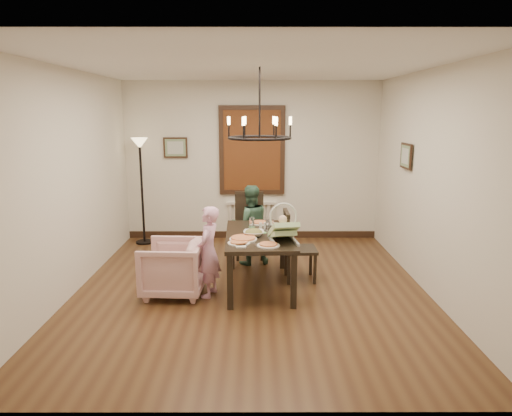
{
  "coord_description": "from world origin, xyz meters",
  "views": [
    {
      "loc": [
        0.06,
        -5.61,
        2.26
      ],
      "look_at": [
        0.07,
        0.15,
        1.05
      ],
      "focal_mm": 32.0,
      "sensor_mm": 36.0,
      "label": 1
    }
  ],
  "objects_px": {
    "dining_table": "(259,240)",
    "drinking_glass": "(271,225)",
    "baby_bouncer": "(283,228)",
    "chair_right": "(300,245)",
    "floor_lamp": "(142,193)",
    "chair_far": "(250,225)",
    "elderly_woman": "(209,259)",
    "armchair": "(173,268)",
    "seated_man": "(250,232)"
  },
  "relations": [
    {
      "from": "chair_right",
      "to": "armchair",
      "type": "bearing_deg",
      "value": 104.52
    },
    {
      "from": "baby_bouncer",
      "to": "floor_lamp",
      "type": "xyz_separation_m",
      "value": [
        -2.3,
        2.4,
        0.02
      ]
    },
    {
      "from": "chair_right",
      "to": "armchair",
      "type": "distance_m",
      "value": 1.73
    },
    {
      "from": "chair_far",
      "to": "floor_lamp",
      "type": "xyz_separation_m",
      "value": [
        -1.87,
        0.8,
        0.38
      ]
    },
    {
      "from": "armchair",
      "to": "drinking_glass",
      "type": "relative_size",
      "value": 5.04
    },
    {
      "from": "chair_right",
      "to": "elderly_woman",
      "type": "bearing_deg",
      "value": 112.36
    },
    {
      "from": "dining_table",
      "to": "floor_lamp",
      "type": "relative_size",
      "value": 0.87
    },
    {
      "from": "armchair",
      "to": "floor_lamp",
      "type": "distance_m",
      "value": 2.54
    },
    {
      "from": "dining_table",
      "to": "drinking_glass",
      "type": "bearing_deg",
      "value": 45.39
    },
    {
      "from": "dining_table",
      "to": "chair_right",
      "type": "bearing_deg",
      "value": 21.97
    },
    {
      "from": "chair_right",
      "to": "floor_lamp",
      "type": "relative_size",
      "value": 0.54
    },
    {
      "from": "elderly_woman",
      "to": "floor_lamp",
      "type": "relative_size",
      "value": 0.53
    },
    {
      "from": "dining_table",
      "to": "armchair",
      "type": "height_order",
      "value": "dining_table"
    },
    {
      "from": "armchair",
      "to": "seated_man",
      "type": "distance_m",
      "value": 1.54
    },
    {
      "from": "baby_bouncer",
      "to": "floor_lamp",
      "type": "distance_m",
      "value": 3.32
    },
    {
      "from": "dining_table",
      "to": "elderly_woman",
      "type": "bearing_deg",
      "value": -156.36
    },
    {
      "from": "elderly_woman",
      "to": "seated_man",
      "type": "distance_m",
      "value": 1.34
    },
    {
      "from": "dining_table",
      "to": "baby_bouncer",
      "type": "height_order",
      "value": "baby_bouncer"
    },
    {
      "from": "elderly_woman",
      "to": "seated_man",
      "type": "height_order",
      "value": "seated_man"
    },
    {
      "from": "chair_far",
      "to": "baby_bouncer",
      "type": "distance_m",
      "value": 1.7
    },
    {
      "from": "armchair",
      "to": "dining_table",
      "type": "bearing_deg",
      "value": 106.16
    },
    {
      "from": "drinking_glass",
      "to": "elderly_woman",
      "type": "bearing_deg",
      "value": -148.95
    },
    {
      "from": "baby_bouncer",
      "to": "drinking_glass",
      "type": "bearing_deg",
      "value": 94.99
    },
    {
      "from": "chair_right",
      "to": "drinking_glass",
      "type": "height_order",
      "value": "chair_right"
    },
    {
      "from": "chair_far",
      "to": "baby_bouncer",
      "type": "height_order",
      "value": "baby_bouncer"
    },
    {
      "from": "baby_bouncer",
      "to": "armchair",
      "type": "bearing_deg",
      "value": 167.46
    },
    {
      "from": "chair_far",
      "to": "drinking_glass",
      "type": "xyz_separation_m",
      "value": [
        0.3,
        -1.08,
        0.27
      ]
    },
    {
      "from": "baby_bouncer",
      "to": "floor_lamp",
      "type": "bearing_deg",
      "value": 125.15
    },
    {
      "from": "chair_right",
      "to": "seated_man",
      "type": "xyz_separation_m",
      "value": [
        -0.69,
        0.69,
        0.01
      ]
    },
    {
      "from": "armchair",
      "to": "elderly_woman",
      "type": "bearing_deg",
      "value": 87.03
    },
    {
      "from": "chair_right",
      "to": "armchair",
      "type": "xyz_separation_m",
      "value": [
        -1.65,
        -0.5,
        -0.14
      ]
    },
    {
      "from": "chair_right",
      "to": "seated_man",
      "type": "distance_m",
      "value": 0.98
    },
    {
      "from": "chair_far",
      "to": "chair_right",
      "type": "height_order",
      "value": "chair_far"
    },
    {
      "from": "baby_bouncer",
      "to": "chair_right",
      "type": "bearing_deg",
      "value": 56.81
    },
    {
      "from": "armchair",
      "to": "baby_bouncer",
      "type": "bearing_deg",
      "value": 89.02
    },
    {
      "from": "elderly_woman",
      "to": "dining_table",
      "type": "bearing_deg",
      "value": 128.73
    },
    {
      "from": "dining_table",
      "to": "chair_far",
      "type": "height_order",
      "value": "chair_far"
    },
    {
      "from": "dining_table",
      "to": "drinking_glass",
      "type": "height_order",
      "value": "drinking_glass"
    },
    {
      "from": "chair_right",
      "to": "floor_lamp",
      "type": "distance_m",
      "value": 3.17
    },
    {
      "from": "chair_right",
      "to": "baby_bouncer",
      "type": "bearing_deg",
      "value": 152.92
    },
    {
      "from": "drinking_glass",
      "to": "baby_bouncer",
      "type": "bearing_deg",
      "value": -76.42
    },
    {
      "from": "armchair",
      "to": "seated_man",
      "type": "bearing_deg",
      "value": 144.25
    },
    {
      "from": "armchair",
      "to": "baby_bouncer",
      "type": "relative_size",
      "value": 1.53
    },
    {
      "from": "elderly_woman",
      "to": "seated_man",
      "type": "xyz_separation_m",
      "value": [
        0.5,
        1.24,
        0.03
      ]
    },
    {
      "from": "chair_far",
      "to": "seated_man",
      "type": "xyz_separation_m",
      "value": [
        0.01,
        -0.31,
        -0.02
      ]
    },
    {
      "from": "chair_right",
      "to": "elderly_woman",
      "type": "height_order",
      "value": "chair_right"
    },
    {
      "from": "chair_far",
      "to": "elderly_woman",
      "type": "bearing_deg",
      "value": -109.3
    },
    {
      "from": "chair_far",
      "to": "dining_table",
      "type": "bearing_deg",
      "value": -85.29
    },
    {
      "from": "elderly_woman",
      "to": "baby_bouncer",
      "type": "bearing_deg",
      "value": 100.15
    },
    {
      "from": "armchair",
      "to": "chair_far",
      "type": "bearing_deg",
      "value": 150.84
    }
  ]
}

